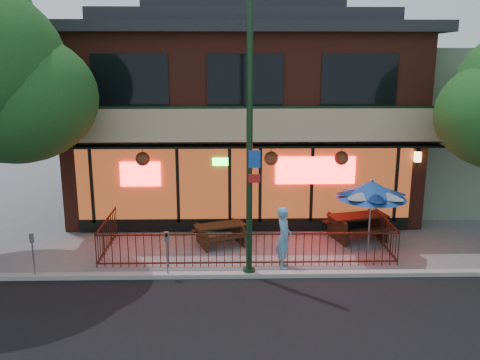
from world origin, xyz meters
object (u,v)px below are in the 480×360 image
object	(u,v)px
parking_meter_far	(32,248)
picnic_table_left	(220,231)
street_light	(250,160)
pedestrian	(284,238)
parking_meter_near	(167,247)
picnic_table_right	(358,223)
patio_umbrella	(372,190)

from	to	relation	value
parking_meter_far	picnic_table_left	bearing A→B (deg)	26.42
parking_meter_far	street_light	bearing A→B (deg)	0.78
pedestrian	parking_meter_near	size ratio (longest dim) A/B	1.38
picnic_table_right	parking_meter_far	xyz separation A→B (m)	(-9.25, -2.88, 0.34)
picnic_table_left	picnic_table_right	size ratio (longest dim) A/B	0.87
street_light	picnic_table_right	bearing A→B (deg)	37.92
parking_meter_far	picnic_table_right	bearing A→B (deg)	17.30
street_light	parking_meter_far	size ratio (longest dim) A/B	5.52
picnic_table_right	parking_meter_far	distance (m)	9.69
street_light	pedestrian	bearing A→B (deg)	27.40
parking_meter_near	patio_umbrella	bearing A→B (deg)	15.30
pedestrian	patio_umbrella	bearing A→B (deg)	-68.27
picnic_table_left	patio_umbrella	distance (m)	4.73
picnic_table_right	patio_umbrella	xyz separation A→B (m)	(0.00, -1.31, 1.44)
picnic_table_right	patio_umbrella	size ratio (longest dim) A/B	0.93
street_light	picnic_table_right	size ratio (longest dim) A/B	3.29
street_light	patio_umbrella	size ratio (longest dim) A/B	3.05
picnic_table_left	parking_meter_far	size ratio (longest dim) A/B	1.45
picnic_table_left	parking_meter_far	world-z (taller)	parking_meter_far
street_light	patio_umbrella	distance (m)	4.07
street_light	parking_meter_near	world-z (taller)	street_light
pedestrian	parking_meter_near	xyz separation A→B (m)	(-3.13, -0.58, -0.02)
parking_meter_near	parking_meter_far	xyz separation A→B (m)	(-3.49, 0.00, -0.00)
parking_meter_near	picnic_table_right	bearing A→B (deg)	26.58
pedestrian	parking_meter_far	bearing A→B (deg)	96.00
street_light	parking_meter_near	size ratio (longest dim) A/B	5.51
street_light	pedestrian	size ratio (longest dim) A/B	4.00
picnic_table_left	patio_umbrella	size ratio (longest dim) A/B	0.80
picnic_table_right	pedestrian	xyz separation A→B (m)	(-2.63, -2.30, 0.36)
patio_umbrella	parking_meter_far	xyz separation A→B (m)	(-9.25, -1.58, -1.10)
pedestrian	parking_meter_far	xyz separation A→B (m)	(-6.62, -0.58, -0.02)
street_light	parking_meter_near	xyz separation A→B (m)	(-2.16, -0.08, -2.29)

